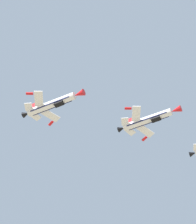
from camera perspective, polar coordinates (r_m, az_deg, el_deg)
name	(u,v)px	position (r m, az deg, el deg)	size (l,w,h in m)	color
fighter_jet_left_wing	(149,119)	(119.45, 5.69, -0.84)	(11.94, 13.50, 4.38)	white
fighter_jet_right_wing	(52,104)	(114.68, -5.14, 0.89)	(11.99, 13.50, 4.39)	white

